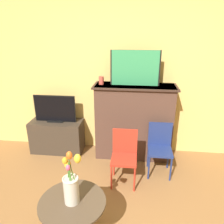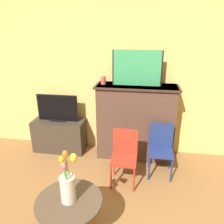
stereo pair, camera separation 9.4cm
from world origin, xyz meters
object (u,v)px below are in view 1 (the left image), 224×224
chair_blue (160,145)px  painting (135,68)px  chair_red (124,153)px  vase_tulips (71,185)px  tv_monitor (55,109)px

chair_blue → painting: bearing=133.8°
painting → chair_red: bearing=-97.8°
chair_blue → vase_tulips: size_ratio=1.31×
chair_red → tv_monitor: bearing=150.3°
vase_tulips → chair_blue: bearing=54.0°
chair_red → vase_tulips: (-0.41, -0.96, 0.24)m
painting → chair_blue: bearing=-46.2°
vase_tulips → chair_red: bearing=66.9°
chair_blue → vase_tulips: (-0.89, -1.23, 0.24)m
tv_monitor → chair_red: 1.37m
painting → tv_monitor: painting is taller
tv_monitor → chair_red: bearing=-29.7°
painting → vase_tulips: (-0.50, -1.63, -0.75)m
chair_red → painting: bearing=82.2°
chair_red → vase_tulips: vase_tulips is taller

